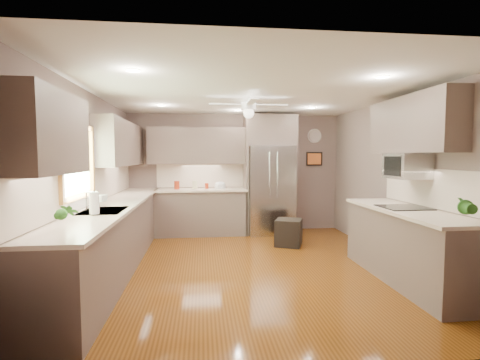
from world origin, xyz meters
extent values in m
plane|color=#4D280A|center=(0.00, 0.00, 0.00)|extent=(5.00, 5.00, 0.00)
plane|color=white|center=(0.00, 0.00, 2.50)|extent=(5.00, 5.00, 0.00)
plane|color=#695750|center=(0.00, 2.50, 1.25)|extent=(4.50, 0.00, 4.50)
plane|color=#695750|center=(0.00, -2.50, 1.25)|extent=(4.50, 0.00, 4.50)
plane|color=#695750|center=(-2.25, 0.00, 1.25)|extent=(0.00, 5.00, 5.00)
plane|color=#695750|center=(2.25, 0.00, 1.25)|extent=(0.00, 5.00, 5.00)
cylinder|color=#982810|center=(-1.22, 2.18, 1.02)|extent=(0.14, 0.14, 0.17)
cylinder|color=beige|center=(-0.85, 2.19, 1.03)|extent=(0.12, 0.12, 0.17)
cylinder|color=#982810|center=(-0.61, 2.21, 1.00)|extent=(0.09, 0.09, 0.11)
imported|color=white|center=(-2.07, -0.04, 1.04)|extent=(0.11, 0.12, 0.20)
imported|color=#28621C|center=(-1.94, -1.66, 1.10)|extent=(0.18, 0.12, 0.33)
imported|color=#28621C|center=(1.91, -1.78, 1.11)|extent=(0.22, 0.20, 0.34)
imported|color=beige|center=(-0.33, 2.19, 0.97)|extent=(0.27, 0.27, 0.06)
cube|color=brown|center=(-1.95, 0.15, 0.45)|extent=(0.60, 4.70, 0.90)
cube|color=beige|center=(-1.94, 0.15, 0.92)|extent=(0.65, 4.70, 0.04)
cube|color=#C0B09E|center=(-2.24, 0.15, 1.20)|extent=(0.02, 4.70, 0.50)
cube|color=brown|center=(-0.72, 2.20, 0.45)|extent=(1.85, 0.60, 0.90)
cube|color=beige|center=(-0.72, 2.19, 0.92)|extent=(1.85, 0.65, 0.04)
cube|color=#C0B09E|center=(-0.72, 2.49, 1.20)|extent=(1.85, 0.02, 0.50)
cube|color=brown|center=(-2.08, -1.60, 1.83)|extent=(0.33, 1.20, 0.75)
cube|color=brown|center=(-2.08, 1.30, 1.83)|extent=(0.33, 2.40, 0.75)
cube|color=brown|center=(-0.72, 2.33, 1.83)|extent=(2.15, 0.33, 0.75)
cube|color=brown|center=(2.08, -0.55, 2.03)|extent=(0.33, 1.70, 0.75)
cube|color=#BFF2B2|center=(-2.23, -0.50, 1.55)|extent=(0.01, 1.00, 0.80)
cube|color=olive|center=(-2.21, -0.50, 1.98)|extent=(0.05, 1.12, 0.06)
cube|color=olive|center=(-2.21, -0.50, 1.12)|extent=(0.05, 1.12, 0.06)
cube|color=olive|center=(-2.21, -1.03, 1.55)|extent=(0.05, 0.06, 0.80)
cube|color=olive|center=(-2.21, 0.03, 1.55)|extent=(0.05, 0.06, 0.80)
cube|color=silver|center=(-1.93, -0.50, 0.93)|extent=(0.50, 0.70, 0.03)
cube|color=#262626|center=(-1.93, -0.50, 0.89)|extent=(0.44, 0.62, 0.05)
cylinder|color=silver|center=(-2.13, -0.50, 1.05)|extent=(0.02, 0.02, 0.24)
cylinder|color=silver|center=(-2.07, -0.50, 1.17)|extent=(0.16, 0.02, 0.02)
cube|color=silver|center=(0.70, 2.14, 0.91)|extent=(0.92, 0.72, 1.82)
cube|color=black|center=(0.70, 1.80, 0.66)|extent=(0.88, 0.02, 0.02)
cube|color=black|center=(0.70, 1.79, 1.25)|extent=(0.01, 0.02, 1.00)
cylinder|color=silver|center=(0.62, 1.76, 1.25)|extent=(0.02, 0.02, 0.90)
cylinder|color=silver|center=(0.78, 1.76, 1.25)|extent=(0.02, 0.02, 0.90)
cube|color=brown|center=(0.70, 2.20, 2.14)|extent=(1.04, 0.60, 0.63)
cube|color=brown|center=(0.20, 2.20, 0.91)|extent=(0.06, 0.60, 1.82)
cube|color=brown|center=(1.20, 2.20, 0.91)|extent=(0.06, 0.60, 1.82)
cube|color=brown|center=(1.93, -0.80, 0.45)|extent=(0.65, 2.20, 0.90)
cube|color=beige|center=(1.91, -0.80, 0.92)|extent=(0.70, 2.20, 0.04)
cube|color=#C0B09E|center=(2.24, -0.80, 1.20)|extent=(0.02, 2.20, 0.50)
cube|color=black|center=(1.91, -0.70, 0.94)|extent=(0.56, 0.52, 0.01)
cube|color=silver|center=(2.03, -0.55, 1.48)|extent=(0.42, 0.55, 0.34)
cube|color=black|center=(1.82, -0.55, 1.48)|extent=(0.02, 0.40, 0.26)
cylinder|color=white|center=(0.00, 0.30, 2.46)|extent=(0.03, 0.03, 0.08)
cylinder|color=white|center=(0.00, 0.30, 2.36)|extent=(0.22, 0.22, 0.10)
sphere|color=white|center=(0.00, 0.30, 2.26)|extent=(0.16, 0.16, 0.16)
cube|color=white|center=(0.35, 0.30, 2.38)|extent=(0.48, 0.11, 0.01)
cube|color=white|center=(0.00, 0.65, 2.38)|extent=(0.11, 0.48, 0.01)
cube|color=white|center=(-0.35, 0.30, 2.38)|extent=(0.48, 0.11, 0.01)
cube|color=white|center=(0.00, -0.05, 2.38)|extent=(0.11, 0.48, 0.01)
cylinder|color=white|center=(-1.40, 1.30, 2.49)|extent=(0.14, 0.14, 0.01)
cylinder|color=white|center=(1.30, 1.30, 2.49)|extent=(0.14, 0.14, 0.01)
cylinder|color=white|center=(-1.40, -1.20, 2.49)|extent=(0.14, 0.14, 0.01)
cylinder|color=white|center=(1.30, -1.20, 2.49)|extent=(0.14, 0.14, 0.01)
cylinder|color=white|center=(0.00, 1.80, 2.49)|extent=(0.14, 0.14, 0.01)
cylinder|color=white|center=(1.75, 2.48, 2.05)|extent=(0.30, 0.03, 0.30)
cylinder|color=silver|center=(1.75, 2.47, 2.05)|extent=(0.29, 0.00, 0.29)
cube|color=black|center=(1.75, 2.48, 1.55)|extent=(0.36, 0.03, 0.30)
cube|color=#D2662A|center=(1.75, 2.46, 1.55)|extent=(0.30, 0.01, 0.24)
cube|color=black|center=(0.84, 1.11, 0.22)|extent=(0.58, 0.58, 0.50)
cube|color=black|center=(0.84, 1.11, 0.46)|extent=(0.55, 0.55, 0.03)
cylinder|color=white|center=(-1.93, -0.86, 1.08)|extent=(0.11, 0.11, 0.25)
cylinder|color=silver|center=(-1.93, -0.86, 1.09)|extent=(0.02, 0.02, 0.27)
camera|label=1|loc=(-0.71, -4.93, 1.62)|focal=26.00mm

